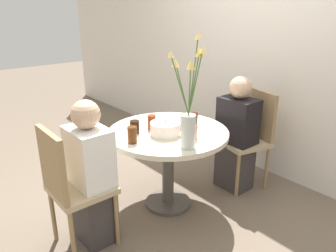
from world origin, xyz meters
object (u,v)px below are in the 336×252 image
object	(u,v)px
drink_glass_2	(193,119)
person_guest	(91,178)
drink_glass_5	(132,135)
birthday_cake	(165,129)
person_boy	(237,138)
side_plate	(167,116)
drink_glass_0	(135,127)
flower_vase	(189,115)
drink_glass_3	(184,122)
chair_near_front	(250,133)
chair_right_flank	(70,183)
drink_glass_4	(192,132)
drink_glass_1	(152,122)

from	to	relation	value
drink_glass_2	person_guest	distance (m)	0.99
drink_glass_2	drink_glass_5	distance (m)	0.62
birthday_cake	person_boy	distance (m)	0.81
side_plate	drink_glass_0	xyz separation A→B (m)	(0.15, -0.47, 0.05)
flower_vase	drink_glass_3	world-z (taller)	flower_vase
chair_near_front	flower_vase	size ratio (longest dim) A/B	1.15
flower_vase	person_boy	size ratio (longest dim) A/B	0.74
chair_right_flank	drink_glass_0	bearing A→B (deg)	-78.86
drink_glass_3	chair_right_flank	bearing A→B (deg)	-94.90
drink_glass_3	drink_glass_2	bearing A→B (deg)	103.15
chair_right_flank	drink_glass_4	bearing A→B (deg)	-106.22
drink_glass_0	drink_glass_2	xyz separation A→B (m)	(0.17, 0.49, 0.00)
drink_glass_0	person_boy	bearing A→B (deg)	71.90
drink_glass_2	drink_glass_4	bearing A→B (deg)	-45.42
person_boy	chair_right_flank	bearing A→B (deg)	-96.93
chair_near_front	flower_vase	bearing A→B (deg)	-66.83
birthday_cake	drink_glass_5	distance (m)	0.30
chair_near_front	drink_glass_4	bearing A→B (deg)	-72.48
side_plate	drink_glass_1	xyz separation A→B (m)	(0.16, -0.31, 0.06)
drink_glass_0	person_guest	bearing A→B (deg)	-75.94
chair_right_flank	side_plate	xyz separation A→B (m)	(-0.27, 1.10, 0.18)
chair_right_flank	person_boy	xyz separation A→B (m)	(0.19, 1.57, -0.02)
drink_glass_4	drink_glass_5	size ratio (longest dim) A/B	0.90
chair_right_flank	drink_glass_5	size ratio (longest dim) A/B	7.26
side_plate	person_guest	size ratio (longest dim) A/B	0.18
drink_glass_2	person_boy	size ratio (longest dim) A/B	0.10
chair_near_front	drink_glass_1	world-z (taller)	chair_near_front
birthday_cake	drink_glass_0	distance (m)	0.25
drink_glass_5	drink_glass_1	bearing A→B (deg)	115.81
chair_near_front	drink_glass_3	size ratio (longest dim) A/B	6.95
drink_glass_1	flower_vase	bearing A→B (deg)	-4.82
drink_glass_4	person_boy	bearing A→B (deg)	97.06
drink_glass_5	person_boy	distance (m)	1.10
drink_glass_2	person_guest	xyz separation A→B (m)	(-0.05, -0.96, -0.25)
flower_vase	drink_glass_4	size ratio (longest dim) A/B	7.05
person_guest	birthday_cake	bearing A→B (deg)	84.29
side_plate	drink_glass_0	bearing A→B (deg)	-72.23
chair_near_front	drink_glass_3	distance (m)	0.79
chair_right_flank	drink_glass_3	world-z (taller)	chair_right_flank
drink_glass_1	side_plate	bearing A→B (deg)	117.75
drink_glass_1	birthday_cake	bearing A→B (deg)	1.75
chair_right_flank	drink_glass_4	distance (m)	0.97
chair_near_front	drink_glass_5	size ratio (longest dim) A/B	7.26
birthday_cake	drink_glass_4	size ratio (longest dim) A/B	2.10
drink_glass_0	chair_near_front	bearing A→B (deg)	72.39
drink_glass_1	person_boy	bearing A→B (deg)	69.04
flower_vase	drink_glass_3	distance (m)	0.42
drink_glass_3	drink_glass_4	bearing A→B (deg)	-24.54
chair_right_flank	drink_glass_1	xyz separation A→B (m)	(-0.11, 0.79, 0.23)
drink_glass_5	person_boy	world-z (taller)	person_boy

